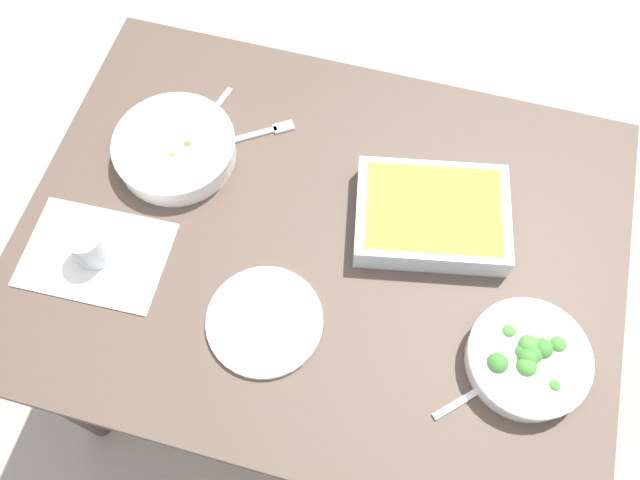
# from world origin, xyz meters

# --- Properties ---
(ground_plane) EXTENTS (6.00, 6.00, 0.00)m
(ground_plane) POSITION_xyz_m (0.00, 0.00, 0.00)
(ground_plane) COLOR #9E9389
(dining_table) EXTENTS (1.20, 0.90, 0.74)m
(dining_table) POSITION_xyz_m (0.00, 0.00, 0.65)
(dining_table) COLOR #4C3D33
(dining_table) RESTS_ON ground_plane
(placemat) EXTENTS (0.29, 0.21, 0.00)m
(placemat) POSITION_xyz_m (-0.42, -0.15, 0.74)
(placemat) COLOR silver
(placemat) RESTS_ON dining_table
(stew_bowl) EXTENTS (0.26, 0.26, 0.06)m
(stew_bowl) POSITION_xyz_m (-0.34, 0.11, 0.77)
(stew_bowl) COLOR white
(stew_bowl) RESTS_ON dining_table
(broccoli_bowl) EXTENTS (0.22, 0.22, 0.07)m
(broccoli_bowl) POSITION_xyz_m (0.42, -0.14, 0.77)
(broccoli_bowl) COLOR white
(broccoli_bowl) RESTS_ON dining_table
(baking_dish) EXTENTS (0.34, 0.27, 0.06)m
(baking_dish) POSITION_xyz_m (0.20, 0.10, 0.77)
(baking_dish) COLOR silver
(baking_dish) RESTS_ON dining_table
(drink_cup) EXTENTS (0.07, 0.07, 0.08)m
(drink_cup) POSITION_xyz_m (-0.42, -0.15, 0.78)
(drink_cup) COLOR #B2BCC6
(drink_cup) RESTS_ON dining_table
(side_plate) EXTENTS (0.22, 0.22, 0.01)m
(side_plate) POSITION_xyz_m (-0.06, -0.19, 0.75)
(side_plate) COLOR white
(side_plate) RESTS_ON dining_table
(spoon_by_stew) EXTENTS (0.06, 0.17, 0.01)m
(spoon_by_stew) POSITION_xyz_m (-0.32, 0.20, 0.74)
(spoon_by_stew) COLOR silver
(spoon_by_stew) RESTS_ON dining_table
(spoon_by_broccoli) EXTENTS (0.14, 0.14, 0.01)m
(spoon_by_broccoli) POSITION_xyz_m (0.36, -0.20, 0.74)
(spoon_by_broccoli) COLOR silver
(spoon_by_broccoli) RESTS_ON dining_table
(fork_on_table) EXTENTS (0.16, 0.11, 0.01)m
(fork_on_table) POSITION_xyz_m (-0.19, 0.21, 0.74)
(fork_on_table) COLOR silver
(fork_on_table) RESTS_ON dining_table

